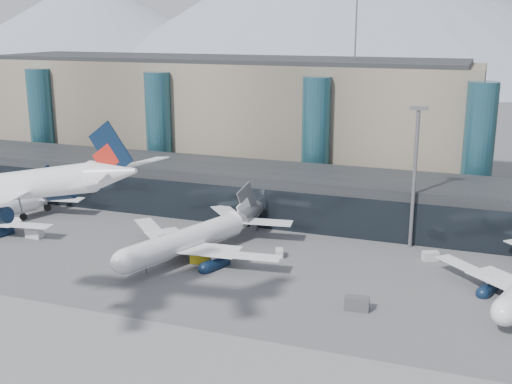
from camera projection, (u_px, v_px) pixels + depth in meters
The scene contains 14 objects.
ground at pixel (129, 337), 83.32m from camera, with size 900.00×900.00×0.00m, color #515154.
concourse at pixel (271, 193), 134.47m from camera, with size 170.00×27.00×10.00m.
terminal_main at pixel (221, 117), 169.37m from camera, with size 130.00×30.00×31.00m.
teal_towers at pixel (234, 134), 151.90m from camera, with size 116.40×19.40×46.00m.
mountain_ridge at pixel (456, 12), 411.36m from camera, with size 910.00×400.00×110.00m.
lightmast_mid at pixel (415, 170), 113.28m from camera, with size 3.00×1.20×25.60m.
hero_jet at pixel (41, 177), 78.22m from camera, with size 31.01×31.72×10.23m.
jet_parked_mid at pixel (200, 229), 112.58m from camera, with size 34.67×36.91×11.87m.
veh_a at pixel (35, 233), 121.70m from camera, with size 3.15×1.77×1.77m, color silver.
veh_b at pixel (176, 238), 119.69m from camera, with size 2.39×1.47×1.38m, color yellow.
veh_c at pixel (357, 304), 91.06m from camera, with size 3.47×1.83×1.93m, color #47474C.
veh_d at pixel (430, 256), 110.13m from camera, with size 2.71×1.45×1.55m, color silver.
veh_g at pixel (279, 253), 111.78m from camera, with size 2.32×1.35×1.35m, color silver.
veh_h at pixel (201, 257), 108.90m from camera, with size 3.54×1.87×1.96m, color yellow.
Camera 1 is at (41.47, -65.44, 39.64)m, focal length 45.00 mm.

